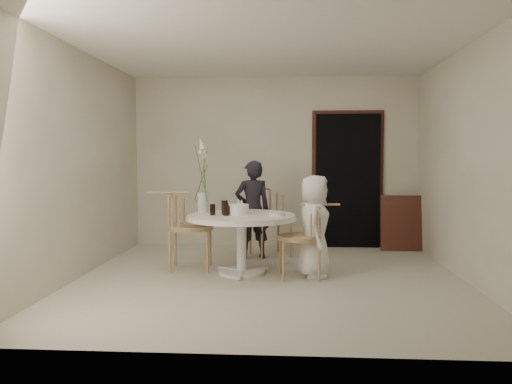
# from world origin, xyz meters

# --- Properties ---
(ground) EXTENTS (4.50, 4.50, 0.00)m
(ground) POSITION_xyz_m (0.00, 0.00, 0.00)
(ground) COLOR beige
(ground) RESTS_ON ground
(room_shell) EXTENTS (4.50, 4.50, 4.50)m
(room_shell) POSITION_xyz_m (0.00, 0.00, 1.62)
(room_shell) COLOR white
(room_shell) RESTS_ON ground
(doorway) EXTENTS (1.00, 0.10, 2.10)m
(doorway) POSITION_xyz_m (1.15, 2.19, 1.05)
(doorway) COLOR black
(doorway) RESTS_ON ground
(door_trim) EXTENTS (1.12, 0.03, 2.22)m
(door_trim) POSITION_xyz_m (1.15, 2.23, 1.11)
(door_trim) COLOR #522D1C
(door_trim) RESTS_ON ground
(table) EXTENTS (1.33, 1.33, 0.73)m
(table) POSITION_xyz_m (-0.35, 0.25, 0.62)
(table) COLOR white
(table) RESTS_ON ground
(picture_frame) EXTENTS (0.64, 0.19, 0.84)m
(picture_frame) POSITION_xyz_m (1.95, 1.95, 0.42)
(picture_frame) COLOR #522D1C
(picture_frame) RESTS_ON ground
(chair_far) EXTENTS (0.69, 0.72, 0.98)m
(chair_far) POSITION_xyz_m (-0.10, 1.54, 0.63)
(chair_far) COLOR tan
(chair_far) RESTS_ON ground
(chair_right) EXTENTS (0.57, 0.53, 0.89)m
(chair_right) POSITION_xyz_m (0.47, 0.11, 0.58)
(chair_right) COLOR tan
(chair_right) RESTS_ON ground
(chair_left) EXTENTS (0.63, 0.59, 1.00)m
(chair_left) POSITION_xyz_m (-1.16, 0.46, 0.65)
(chair_left) COLOR tan
(chair_left) RESTS_ON ground
(girl) EXTENTS (0.58, 0.46, 1.38)m
(girl) POSITION_xyz_m (-0.28, 1.21, 0.69)
(girl) COLOR black
(girl) RESTS_ON ground
(boy) EXTENTS (0.42, 0.62, 1.21)m
(boy) POSITION_xyz_m (0.53, 0.17, 0.61)
(boy) COLOR white
(boy) RESTS_ON ground
(birthday_cake) EXTENTS (0.26, 0.26, 0.17)m
(birthday_cake) POSITION_xyz_m (-0.39, 0.24, 0.79)
(birthday_cake) COLOR white
(birthday_cake) RESTS_ON table
(cola_tumbler_a) EXTENTS (0.08, 0.08, 0.14)m
(cola_tumbler_a) POSITION_xyz_m (-0.69, 0.15, 0.80)
(cola_tumbler_a) COLOR black
(cola_tumbler_a) RESTS_ON table
(cola_tumbler_b) EXTENTS (0.07, 0.07, 0.14)m
(cola_tumbler_b) POSITION_xyz_m (-0.53, 0.13, 0.80)
(cola_tumbler_b) COLOR black
(cola_tumbler_b) RESTS_ON table
(cola_tumbler_c) EXTENTS (0.09, 0.09, 0.17)m
(cola_tumbler_c) POSITION_xyz_m (-0.57, 0.33, 0.81)
(cola_tumbler_c) COLOR black
(cola_tumbler_c) RESTS_ON table
(cola_tumbler_d) EXTENTS (0.09, 0.09, 0.15)m
(cola_tumbler_d) POSITION_xyz_m (-0.54, 0.18, 0.80)
(cola_tumbler_d) COLOR black
(cola_tumbler_d) RESTS_ON table
(plate_stack) EXTENTS (0.25, 0.25, 0.05)m
(plate_stack) POSITION_xyz_m (0.09, 0.11, 0.75)
(plate_stack) COLOR silver
(plate_stack) RESTS_ON table
(flower_vase) EXTENTS (0.14, 0.14, 0.95)m
(flower_vase) POSITION_xyz_m (-0.86, 0.46, 1.07)
(flower_vase) COLOR silver
(flower_vase) RESTS_ON table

